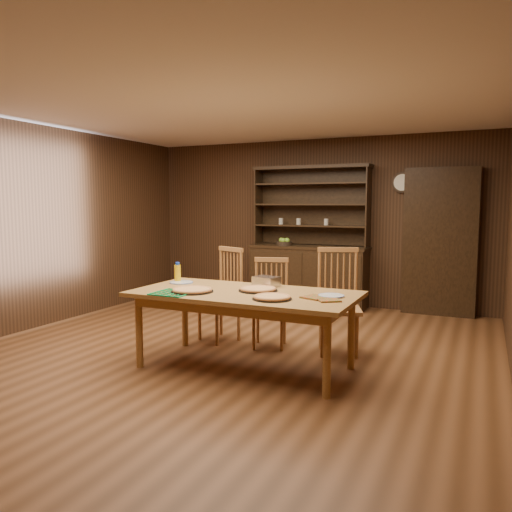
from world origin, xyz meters
The scene contains 20 objects.
floor centered at (0.00, 0.00, 0.00)m, with size 6.00×6.00×0.00m, color brown.
room_shell centered at (0.00, 0.00, 1.58)m, with size 6.00×6.00×6.00m.
china_hutch centered at (0.00, 2.75, 0.60)m, with size 1.84×0.52×2.17m.
doorway centered at (1.90, 2.90, 1.05)m, with size 1.00×0.18×2.10m, color #301E10.
wall_clock centered at (1.35, 2.96, 1.90)m, with size 0.30×0.05×0.30m.
dining_table centered at (0.40, -0.37, 0.68)m, with size 2.15×1.07×0.75m.
chair_left centered at (-0.28, 0.48, 0.58)m, with size 0.58×0.57×1.08m.
chair_center centered at (0.32, 0.47, 0.52)m, with size 0.49×0.48×0.99m.
chair_right centered at (1.07, 0.55, 0.60)m, with size 0.58×0.57×1.12m.
pizza_left centered at (-0.05, -0.58, 0.77)m, with size 0.40×0.40×0.04m.
pizza_right centered at (0.79, -0.60, 0.77)m, with size 0.35×0.35×0.04m.
pizza_center centered at (0.50, -0.27, 0.77)m, with size 0.38×0.38×0.04m.
cooling_rack centered at (-0.17, -0.73, 0.76)m, with size 0.34×0.34×0.02m, color #0C9C4C, non-canonical shape.
plate_left centered at (-0.43, -0.18, 0.76)m, with size 0.25×0.25×0.02m.
plate_right centered at (1.23, -0.26, 0.76)m, with size 0.24×0.24×0.02m.
foil_dish centered at (0.46, 0.02, 0.80)m, with size 0.25×0.18×0.10m, color white.
juice_bottle centered at (-0.52, -0.13, 0.85)m, with size 0.07×0.07×0.22m.
pot_holder_a centered at (1.26, -0.46, 0.76)m, with size 0.19×0.19×0.01m, color red.
pot_holder_b centered at (1.11, -0.39, 0.76)m, with size 0.20×0.20×0.01m, color red.
fruit_bowl centered at (-0.39, 2.69, 0.99)m, with size 0.26×0.26×0.12m.
Camera 1 is at (2.47, -4.61, 1.59)m, focal length 35.00 mm.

